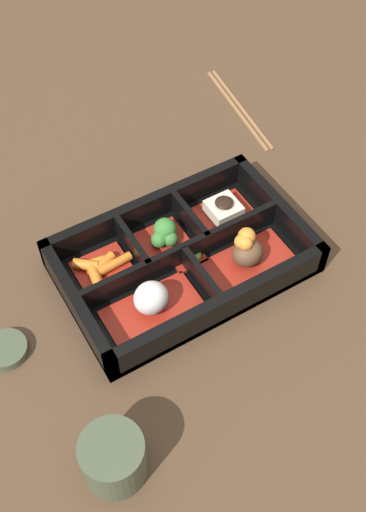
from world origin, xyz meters
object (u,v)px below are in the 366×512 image
object	(u,v)px
bowl_rice	(151,302)
sauce_dish	(6,351)
tea_cup	(113,458)
chopsticks	(239,108)

from	to	relation	value
bowl_rice	sauce_dish	size ratio (longest dim) A/B	2.30
bowl_rice	tea_cup	bearing A→B (deg)	49.68
bowl_rice	sauce_dish	xyz separation A→B (m)	(0.17, -0.04, -0.02)
bowl_rice	chopsticks	world-z (taller)	bowl_rice
chopsticks	sauce_dish	bearing A→B (deg)	25.38
tea_cup	sauce_dish	xyz separation A→B (m)	(0.05, -0.19, -0.03)
chopsticks	sauce_dish	size ratio (longest dim) A/B	4.12
bowl_rice	tea_cup	size ratio (longest dim) A/B	1.80
bowl_rice	chopsticks	bearing A→B (deg)	-139.08
tea_cup	chopsticks	bearing A→B (deg)	-136.32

